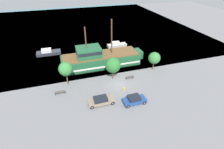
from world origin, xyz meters
TOP-DOWN VIEW (x-y plane):
  - ground_plane at (0.00, 0.00)m, footprint 160.00×160.00m
  - water_surface at (0.00, 44.00)m, footprint 80.00×80.00m
  - pirate_ship at (-1.70, 9.01)m, footprint 20.12×5.68m
  - moored_boat_dockside at (5.93, 18.42)m, footprint 5.77×1.90m
  - moored_boat_outer at (-13.89, 19.34)m, footprint 6.45×2.41m
  - parked_car_curb_front at (0.76, -6.64)m, footprint 4.11×1.93m
  - parked_car_curb_mid at (-4.96, -5.04)m, footprint 4.70×1.90m
  - fire_hydrant at (0.34, -2.54)m, footprint 0.42×0.25m
  - bench_promenade_east at (3.05, 0.98)m, footprint 1.67×0.45m
  - bench_promenade_west at (-11.84, 0.01)m, footprint 1.96×0.45m
  - tree_row_east at (-10.08, 2.95)m, footprint 2.81×2.81m
  - tree_row_mideast at (-0.41, 2.33)m, footprint 3.32×3.32m
  - tree_row_midwest at (9.89, 3.14)m, footprint 2.76×2.76m

SIDE VIEW (x-z plane):
  - ground_plane at x=0.00m, z-range 0.00..0.00m
  - water_surface at x=0.00m, z-range 0.00..0.00m
  - fire_hydrant at x=0.34m, z-range 0.03..0.79m
  - bench_promenade_east at x=3.05m, z-range 0.01..0.86m
  - bench_promenade_west at x=-11.84m, z-range 0.02..0.87m
  - moored_boat_outer at x=-13.89m, z-range -0.20..1.39m
  - moored_boat_dockside at x=5.93m, z-range -0.20..1.51m
  - parked_car_curb_mid at x=-4.96m, z-range 0.00..1.44m
  - parked_car_curb_front at x=0.76m, z-range -0.01..1.54m
  - pirate_ship at x=-1.70m, z-range -3.71..7.38m
  - tree_row_midwest at x=9.89m, z-range 0.80..5.18m
  - tree_row_mideast at x=-0.41m, z-range 0.80..5.73m
  - tree_row_east at x=-10.08m, z-range 1.14..6.26m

